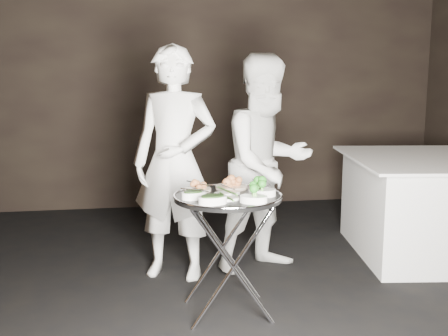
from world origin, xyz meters
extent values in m
cube|color=black|center=(0.00, 3.52, 1.50)|extent=(6.00, 0.05, 3.00)
cylinder|color=silver|center=(-0.01, 0.27, 0.38)|extent=(0.53, 0.02, 0.78)
cylinder|color=silver|center=(-0.01, 0.27, 0.38)|extent=(0.53, 0.02, 0.78)
cylinder|color=silver|center=(-0.01, 0.68, 0.38)|extent=(0.53, 0.02, 0.78)
cylinder|color=silver|center=(-0.01, 0.68, 0.38)|extent=(0.53, 0.02, 0.78)
cylinder|color=silver|center=(-0.23, 0.48, 0.75)|extent=(0.02, 0.45, 0.02)
cylinder|color=silver|center=(0.22, 0.48, 0.75)|extent=(0.02, 0.45, 0.02)
cylinder|color=black|center=(-0.01, 0.48, 0.78)|extent=(0.69, 0.69, 0.03)
torus|color=silver|center=(-0.01, 0.48, 0.80)|extent=(0.70, 0.70, 0.02)
cylinder|color=beige|center=(-0.18, 0.64, 0.81)|extent=(0.18, 0.18, 0.02)
cylinder|color=beige|center=(0.05, 0.68, 0.81)|extent=(0.22, 0.22, 0.02)
cylinder|color=white|center=(0.22, 0.59, 0.82)|extent=(0.12, 0.12, 0.05)
cylinder|color=silver|center=(-0.19, 0.64, 0.85)|extent=(0.12, 0.17, 0.01)
cylinder|color=silver|center=(0.04, 0.69, 0.85)|extent=(0.09, 0.19, 0.01)
cylinder|color=silver|center=(0.22, 0.61, 0.85)|extent=(0.05, 0.20, 0.01)
cylinder|color=silver|center=(-0.23, 0.43, 0.85)|extent=(0.17, 0.13, 0.01)
cylinder|color=silver|center=(0.21, 0.43, 0.85)|extent=(0.14, 0.16, 0.01)
cylinder|color=silver|center=(-0.01, 0.49, 0.85)|extent=(0.07, 0.20, 0.01)
imported|color=white|center=(-0.29, 1.23, 0.89)|extent=(0.76, 0.64, 1.78)
imported|color=white|center=(0.44, 1.27, 0.86)|extent=(1.02, 0.92, 1.72)
cube|color=white|center=(1.98, 1.38, 0.42)|extent=(1.33, 1.33, 0.83)
cube|color=white|center=(1.98, 1.38, 0.84)|extent=(1.50, 1.50, 0.02)
camera|label=1|loc=(-0.59, -2.98, 1.60)|focal=45.00mm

